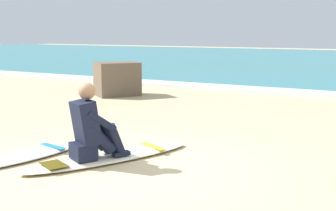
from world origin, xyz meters
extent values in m
plane|color=#CCB584|center=(0.00, 0.00, 0.00)|extent=(80.00, 80.00, 0.00)
cube|color=white|center=(0.00, 7.45, 0.06)|extent=(80.00, 0.90, 0.11)
ellipsoid|color=#EFE5C6|center=(-0.34, 0.25, 0.04)|extent=(1.43, 2.41, 0.07)
cube|color=gold|center=(-0.07, 0.86, 0.07)|extent=(0.48, 0.28, 0.01)
cube|color=#4C400C|center=(-0.64, -0.46, 0.07)|extent=(0.43, 0.36, 0.01)
cube|color=black|center=(-0.49, -0.10, 0.18)|extent=(0.40, 0.38, 0.20)
cylinder|color=black|center=(-0.49, 0.11, 0.33)|extent=(0.32, 0.43, 0.43)
cylinder|color=black|center=(-0.41, 0.30, 0.30)|extent=(0.22, 0.29, 0.42)
cube|color=black|center=(-0.39, 0.36, 0.10)|extent=(0.19, 0.24, 0.05)
cylinder|color=black|center=(-0.31, 0.02, 0.33)|extent=(0.32, 0.43, 0.43)
cylinder|color=black|center=(-0.21, 0.19, 0.30)|extent=(0.22, 0.29, 0.42)
cube|color=black|center=(-0.17, 0.25, 0.10)|extent=(0.19, 0.24, 0.05)
cube|color=black|center=(-0.47, -0.07, 0.53)|extent=(0.44, 0.41, 0.57)
sphere|color=#A37556|center=(-0.45, -0.04, 0.92)|extent=(0.21, 0.21, 0.21)
cylinder|color=black|center=(-0.53, 0.13, 0.55)|extent=(0.26, 0.39, 0.31)
cylinder|color=black|center=(-0.28, 0.00, 0.55)|extent=(0.26, 0.39, 0.31)
ellipsoid|color=white|center=(-1.36, -0.32, 0.04)|extent=(0.83, 1.90, 0.07)
cube|color=#1E7FB7|center=(-1.28, 0.19, 0.07)|extent=(0.49, 0.18, 0.01)
cube|color=brown|center=(-3.75, 5.10, 0.43)|extent=(1.21, 1.29, 0.85)
camera|label=1|loc=(3.13, -4.31, 1.64)|focal=48.73mm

